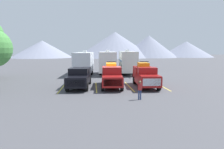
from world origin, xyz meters
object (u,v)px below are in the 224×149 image
object	(u,v)px
person_a	(140,89)
camper_trailer_a	(84,62)
pickup_truck_c	(145,75)
camper_trailer_b	(108,62)
camper_trailer_c	(128,61)
pickup_truck_a	(80,77)
pickup_truck_b	(111,75)

from	to	relation	value
person_a	camper_trailer_a	bearing A→B (deg)	107.53
pickup_truck_c	camper_trailer_b	size ratio (longest dim) A/B	0.71
person_a	camper_trailer_c	bearing A→B (deg)	83.26
pickup_truck_a	camper_trailer_c	xyz separation A→B (m)	(6.96, 10.01, 0.97)
pickup_truck_a	camper_trailer_a	xyz separation A→B (m)	(0.03, 10.33, 0.89)
pickup_truck_a	camper_trailer_b	xyz separation A→B (m)	(3.73, 9.90, 0.94)
pickup_truck_a	pickup_truck_c	world-z (taller)	pickup_truck_c
camper_trailer_a	person_a	world-z (taller)	camper_trailer_a
pickup_truck_b	camper_trailer_b	distance (m)	10.03
pickup_truck_b	camper_trailer_b	world-z (taller)	camper_trailer_b
pickup_truck_a	camper_trailer_a	size ratio (longest dim) A/B	0.65
pickup_truck_a	person_a	distance (m)	7.66
pickup_truck_a	pickup_truck_b	size ratio (longest dim) A/B	0.99
pickup_truck_a	pickup_truck_b	distance (m)	3.39
pickup_truck_a	camper_trailer_a	distance (m)	10.37
pickup_truck_c	person_a	bearing A→B (deg)	-109.68
camper_trailer_c	camper_trailer_a	bearing A→B (deg)	177.35
pickup_truck_a	camper_trailer_b	bearing A→B (deg)	69.38
pickup_truck_b	camper_trailer_b	xyz separation A→B (m)	(0.34, 9.99, 0.82)
pickup_truck_b	camper_trailer_c	xyz separation A→B (m)	(3.57, 10.09, 0.85)
camper_trailer_a	camper_trailer_c	size ratio (longest dim) A/B	1.11
pickup_truck_a	camper_trailer_b	distance (m)	10.62
camper_trailer_b	person_a	xyz separation A→B (m)	(1.37, -15.62, -1.16)
pickup_truck_b	pickup_truck_c	xyz separation A→B (m)	(3.59, -0.39, -0.02)
pickup_truck_c	camper_trailer_c	xyz separation A→B (m)	(-0.02, 10.48, 0.87)
pickup_truck_c	camper_trailer_a	bearing A→B (deg)	122.73
pickup_truck_c	camper_trailer_b	distance (m)	10.91
camper_trailer_a	camper_trailer_b	size ratio (longest dim) A/B	1.18
pickup_truck_c	camper_trailer_c	distance (m)	10.52
pickup_truck_b	pickup_truck_c	distance (m)	3.61
camper_trailer_c	pickup_truck_c	bearing A→B (deg)	-89.91
pickup_truck_c	person_a	distance (m)	5.58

